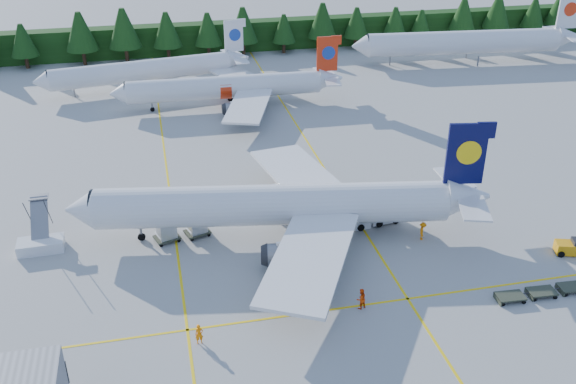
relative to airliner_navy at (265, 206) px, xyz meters
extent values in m
plane|color=#969691|center=(4.60, -7.48, -3.75)|extent=(320.00, 320.00, 0.00)
cube|color=yellow|center=(-9.40, 12.52, -3.74)|extent=(0.25, 120.00, 0.01)
cube|color=yellow|center=(10.60, 12.52, -3.74)|extent=(0.25, 120.00, 0.01)
cube|color=yellow|center=(4.60, -13.48, -3.74)|extent=(80.00, 0.25, 0.01)
cube|color=black|center=(4.60, 74.52, -0.75)|extent=(220.00, 4.00, 6.00)
cylinder|color=silver|center=(0.69, -0.12, 0.09)|extent=(36.42, 10.30, 4.26)
cone|color=silver|center=(-18.63, 3.18, 0.09)|extent=(3.66, 4.70, 4.26)
cube|color=#070937|center=(20.11, -3.44, 5.41)|extent=(4.05, 1.05, 6.60)
cube|color=silver|center=(5.37, 8.27, -0.55)|extent=(8.63, 16.73, 1.21)
cylinder|color=slate|center=(2.78, 5.79, -2.04)|extent=(3.95, 2.82, 2.24)
cube|color=silver|center=(2.31, -9.58, -0.55)|extent=(13.08, 17.11, 1.21)
cylinder|color=slate|center=(0.70, -6.39, -2.04)|extent=(3.95, 2.82, 2.24)
cylinder|color=slate|center=(-12.87, 2.20, -2.84)|extent=(0.26, 0.26, 1.81)
cylinder|color=silver|center=(1.26, 41.03, -0.49)|extent=(30.81, 4.43, 3.61)
cone|color=silver|center=(-15.36, 41.47, -0.49)|extent=(2.63, 3.68, 3.61)
cube|color=red|center=(17.97, 40.58, 4.02)|extent=(3.44, 0.41, 5.60)
cube|color=silver|center=(4.18, 48.63, -1.04)|extent=(9.04, 14.53, 1.03)
cylinder|color=slate|center=(2.30, 46.24, -2.30)|extent=(3.12, 1.98, 1.90)
cube|color=silver|center=(3.77, 33.28, -1.04)|extent=(9.64, 14.58, 1.03)
cylinder|color=slate|center=(2.03, 35.76, -2.30)|extent=(3.12, 1.98, 1.90)
cylinder|color=slate|center=(-10.41, 41.34, -2.98)|extent=(0.22, 0.22, 1.54)
cylinder|color=silver|center=(-11.45, 53.04, -0.51)|extent=(30.79, 8.49, 3.60)
cone|color=silver|center=(-27.80, 50.37, -0.51)|extent=(3.07, 3.96, 3.60)
cube|color=silver|center=(4.99, 55.72, 4.00)|extent=(3.43, 0.86, 5.58)
cylinder|color=slate|center=(-22.93, 51.17, -3.03)|extent=(0.22, 0.22, 1.44)
cylinder|color=silver|center=(49.80, 55.90, 0.26)|extent=(38.11, 7.80, 4.45)
cone|color=silver|center=(29.38, 57.72, 0.26)|extent=(3.50, 4.71, 4.45)
cube|color=silver|center=(70.32, 54.07, 5.83)|extent=(4.25, 0.76, 6.90)
cylinder|color=slate|center=(35.46, 57.18, -2.86)|extent=(0.27, 0.27, 1.78)
cube|color=silver|center=(-22.94, 2.40, -3.15)|extent=(4.63, 2.53, 1.19)
cube|color=slate|center=(-23.01, 4.57, -1.25)|extent=(1.87, 4.38, 3.22)
cube|color=slate|center=(-23.07, 6.74, 0.22)|extent=(1.99, 1.36, 0.13)
cube|color=silver|center=(10.46, -0.03, -2.77)|extent=(2.11, 2.11, 1.95)
cube|color=black|center=(10.46, -0.03, -2.31)|extent=(1.82, 1.97, 0.83)
cube|color=silver|center=(13.21, 0.38, -2.36)|extent=(3.60, 2.51, 2.41)
cube|color=orange|center=(29.52, -9.92, -3.08)|extent=(3.20, 2.32, 1.13)
cube|color=#333A2A|center=(19.59, -15.71, -3.27)|extent=(2.63, 1.73, 0.15)
cube|color=#333A2A|center=(22.76, -15.69, -3.27)|extent=(2.63, 1.73, 0.15)
cube|color=#333A2A|center=(25.94, -15.67, -3.27)|extent=(2.63, 1.73, 0.15)
cube|color=#333A2A|center=(-10.27, 1.41, -3.29)|extent=(2.98, 2.61, 0.16)
cube|color=silver|center=(-10.27, 1.41, -2.32)|extent=(2.21, 2.17, 1.76)
cube|color=#333A2A|center=(-7.06, 1.86, -3.29)|extent=(2.98, 2.61, 0.16)
cube|color=silver|center=(-7.06, 1.86, -2.32)|extent=(2.21, 2.17, 1.76)
imported|color=orange|center=(-8.52, -15.36, -2.82)|extent=(0.69, 0.46, 1.86)
imported|color=#E83C04|center=(5.97, -13.81, -2.74)|extent=(1.18, 1.05, 2.02)
imported|color=orange|center=(15.97, -4.10, -2.74)|extent=(0.85, 0.98, 2.00)
camera|label=1|loc=(-10.41, -57.30, 31.94)|focal=40.00mm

